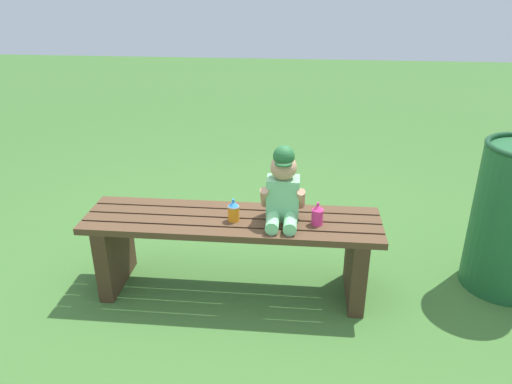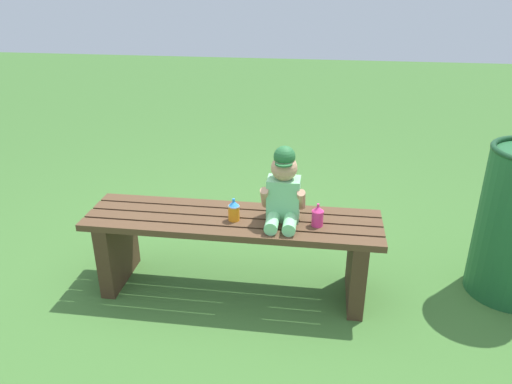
{
  "view_description": "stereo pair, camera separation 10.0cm",
  "coord_description": "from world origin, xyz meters",
  "px_view_note": "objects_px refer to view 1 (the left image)",
  "views": [
    {
      "loc": [
        0.35,
        -2.3,
        1.66
      ],
      "look_at": [
        0.13,
        -0.05,
        0.63
      ],
      "focal_mm": 34.34,
      "sensor_mm": 36.0,
      "label": 1
    },
    {
      "loc": [
        0.45,
        -2.29,
        1.66
      ],
      "look_at": [
        0.13,
        -0.05,
        0.63
      ],
      "focal_mm": 34.34,
      "sensor_mm": 36.0,
      "label": 2
    }
  ],
  "objects_px": {
    "park_bench": "(232,242)",
    "sippy_cup_left": "(233,211)",
    "sippy_cup_right": "(317,214)",
    "child_figure": "(283,189)"
  },
  "relations": [
    {
      "from": "sippy_cup_left",
      "to": "child_figure",
      "type": "bearing_deg",
      "value": 8.7
    },
    {
      "from": "park_bench",
      "to": "child_figure",
      "type": "height_order",
      "value": "child_figure"
    },
    {
      "from": "park_bench",
      "to": "sippy_cup_left",
      "type": "xyz_separation_m",
      "value": [
        0.01,
        -0.03,
        0.21
      ]
    },
    {
      "from": "sippy_cup_right",
      "to": "sippy_cup_left",
      "type": "bearing_deg",
      "value": 180.0
    },
    {
      "from": "sippy_cup_right",
      "to": "park_bench",
      "type": "bearing_deg",
      "value": 176.35
    },
    {
      "from": "park_bench",
      "to": "child_figure",
      "type": "bearing_deg",
      "value": 2.18
    },
    {
      "from": "sippy_cup_left",
      "to": "sippy_cup_right",
      "type": "xyz_separation_m",
      "value": [
        0.44,
        0.0,
        0.0
      ]
    },
    {
      "from": "child_figure",
      "to": "sippy_cup_right",
      "type": "height_order",
      "value": "child_figure"
    },
    {
      "from": "sippy_cup_right",
      "to": "child_figure",
      "type": "bearing_deg",
      "value": 167.95
    },
    {
      "from": "child_figure",
      "to": "sippy_cup_right",
      "type": "bearing_deg",
      "value": -12.05
    }
  ]
}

